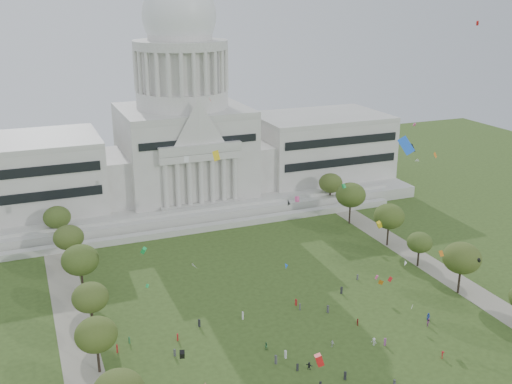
{
  "coord_description": "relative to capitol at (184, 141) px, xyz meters",
  "views": [
    {
      "loc": [
        -54.32,
        -89.68,
        71.84
      ],
      "look_at": [
        0.0,
        45.0,
        24.0
      ],
      "focal_mm": 42.0,
      "sensor_mm": 36.0,
      "label": 1
    }
  ],
  "objects": [
    {
      "name": "ground",
      "position": [
        0.0,
        -113.59,
        -22.3
      ],
      "size": [
        400.0,
        400.0,
        0.0
      ],
      "primitive_type": "plane",
      "color": "#344B1C",
      "rests_on": "ground"
    },
    {
      "name": "capitol",
      "position": [
        0.0,
        0.0,
        0.0
      ],
      "size": [
        160.0,
        64.5,
        91.3
      ],
      "color": "#B7B5AB",
      "rests_on": "ground"
    },
    {
      "name": "path_left",
      "position": [
        -48.0,
        -83.59,
        -22.28
      ],
      "size": [
        8.0,
        160.0,
        0.04
      ],
      "primitive_type": "cube",
      "color": "gray",
      "rests_on": "ground"
    },
    {
      "name": "path_right",
      "position": [
        48.0,
        -83.59,
        -22.28
      ],
      "size": [
        8.0,
        160.0,
        0.04
      ],
      "primitive_type": "cube",
      "color": "gray",
      "rests_on": "ground"
    },
    {
      "name": "row_tree_l_2",
      "position": [
        -45.04,
        -96.29,
        -13.79
      ],
      "size": [
        8.42,
        8.42,
        11.97
      ],
      "color": "black",
      "rests_on": "ground"
    },
    {
      "name": "row_tree_r_2",
      "position": [
        44.17,
        -96.15,
        -12.64
      ],
      "size": [
        9.55,
        9.55,
        13.58
      ],
      "color": "black",
      "rests_on": "ground"
    },
    {
      "name": "row_tree_l_3",
      "position": [
        -44.09,
        -79.67,
        -14.09
      ],
      "size": [
        8.12,
        8.12,
        11.55
      ],
      "color": "black",
      "rests_on": "ground"
    },
    {
      "name": "row_tree_r_3",
      "position": [
        44.4,
        -79.1,
        -15.21
      ],
      "size": [
        7.01,
        7.01,
        9.98
      ],
      "color": "black",
      "rests_on": "ground"
    },
    {
      "name": "row_tree_l_4",
      "position": [
        -44.08,
        -61.17,
        -12.9
      ],
      "size": [
        9.29,
        9.29,
        13.21
      ],
      "color": "black",
      "rests_on": "ground"
    },
    {
      "name": "row_tree_r_4",
      "position": [
        44.76,
        -63.55,
        -13.01
      ],
      "size": [
        9.19,
        9.19,
        13.06
      ],
      "color": "black",
      "rests_on": "ground"
    },
    {
      "name": "row_tree_l_5",
      "position": [
        -45.22,
        -42.58,
        -13.88
      ],
      "size": [
        8.33,
        8.33,
        11.85
      ],
      "color": "black",
      "rests_on": "ground"
    },
    {
      "name": "row_tree_r_5",
      "position": [
        43.49,
        -43.4,
        -12.37
      ],
      "size": [
        9.82,
        9.82,
        13.96
      ],
      "color": "black",
      "rests_on": "ground"
    },
    {
      "name": "row_tree_l_6",
      "position": [
        -46.87,
        -24.45,
        -14.02
      ],
      "size": [
        8.19,
        8.19,
        11.64
      ],
      "color": "black",
      "rests_on": "ground"
    },
    {
      "name": "row_tree_r_6",
      "position": [
        45.96,
        -25.46,
        -13.79
      ],
      "size": [
        8.42,
        8.42,
        11.97
      ],
      "color": "black",
      "rests_on": "ground"
    },
    {
      "name": "person_0",
      "position": [
        28.83,
        -104.29,
        -21.42
      ],
      "size": [
        1.02,
        0.93,
        1.76
      ],
      "primitive_type": "imported",
      "rotation": [
        0.0,
        0.0,
        5.73
      ],
      "color": "navy",
      "rests_on": "ground"
    },
    {
      "name": "person_2",
      "position": [
        27.12,
        -106.59,
        -21.33
      ],
      "size": [
        1.09,
        1.05,
        1.93
      ],
      "primitive_type": "imported",
      "rotation": [
        0.0,
        0.0,
        0.7
      ],
      "color": "#994C8C",
      "rests_on": "ground"
    },
    {
      "name": "person_3",
      "position": [
        11.19,
        -108.71,
        -21.38
      ],
      "size": [
        1.18,
        1.31,
        1.82
      ],
      "primitive_type": "imported",
      "rotation": [
        0.0,
        0.0,
        5.33
      ],
      "color": "silver",
      "rests_on": "ground"
    },
    {
      "name": "person_4",
      "position": [
        2.63,
        -105.8,
        -21.49
      ],
      "size": [
        0.85,
        1.07,
        1.61
      ],
      "primitive_type": "imported",
      "rotation": [
        0.0,
        0.0,
        5.12
      ],
      "color": "silver",
      "rests_on": "ground"
    },
    {
      "name": "person_5",
      "position": [
        -5.67,
        -111.3,
        -21.46
      ],
      "size": [
        1.46,
        1.58,
        1.67
      ],
      "primitive_type": "imported",
      "rotation": [
        0.0,
        0.0,
        2.26
      ],
      "color": "#26262B",
      "rests_on": "ground"
    },
    {
      "name": "person_6",
      "position": [
        6.74,
        -122.83,
        -21.33
      ],
      "size": [
        0.65,
        0.97,
        1.94
      ],
      "primitive_type": "imported",
      "rotation": [
        0.0,
        0.0,
        1.53
      ],
      "color": "#4C4C51",
      "rests_on": "ground"
    },
    {
      "name": "person_8",
      "position": [
        -10.97,
        -101.39,
        -21.46
      ],
      "size": [
        0.87,
        0.59,
        1.68
      ],
      "primitive_type": "imported",
      "rotation": [
        0.0,
        0.0,
        3.03
      ],
      "color": "#33723F",
      "rests_on": "ground"
    },
    {
      "name": "person_9",
      "position": [
        21.8,
        -118.22,
        -21.44
      ],
      "size": [
        1.16,
        1.2,
        1.71
      ],
      "primitive_type": "imported",
      "rotation": [
        0.0,
        0.0,
        0.84
      ],
      "color": "#B21E1E",
      "rests_on": "ground"
    },
    {
      "name": "person_10",
      "position": [
        12.29,
        -100.26,
        -21.43
      ],
      "size": [
        0.82,
        1.13,
        1.72
      ],
      "primitive_type": "imported",
      "rotation": [
        0.0,
        0.0,
        1.28
      ],
      "color": "#B21E1E",
      "rests_on": "ground"
    },
    {
      "name": "distant_crowd",
      "position": [
        -12.25,
        -99.79,
        -21.42
      ],
      "size": [
        65.29,
        37.69,
        1.95
      ],
      "color": "navy",
      "rests_on": "ground"
    },
    {
      "name": "kite_swarm",
      "position": [
        3.57,
        -106.14,
        1.19
      ],
      "size": [
        86.64,
        95.21,
        64.07
      ],
      "color": "#E54C8C",
      "rests_on": "ground"
    }
  ]
}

